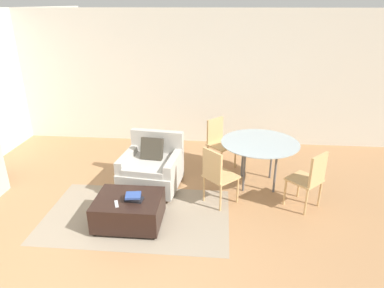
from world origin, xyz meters
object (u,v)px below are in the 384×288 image
armchair (152,168)px  book_stack (134,197)px  dining_table (260,146)px  dining_chair_far_left (219,140)px  dining_chair_near_left (217,173)px  tv_remote_secondary (132,195)px  tv_remote_primary (116,204)px  ottoman (129,210)px  dining_chair_near_right (310,177)px

armchair → book_stack: 1.09m
dining_table → dining_chair_far_left: size_ratio=1.39×
dining_table → dining_chair_near_left: dining_chair_near_left is taller
tv_remote_secondary → dining_chair_far_left: size_ratio=0.16×
armchair → dining_chair_near_left: size_ratio=1.10×
dining_table → tv_remote_primary: bearing=-143.7°
tv_remote_primary → dining_table: size_ratio=0.14×
book_stack → armchair: bearing=88.8°
dining_chair_near_left → dining_chair_far_left: 1.34m
book_stack → dining_table: 2.22m
tv_remote_primary → dining_chair_near_left: size_ratio=0.19×
armchair → dining_table: 1.79m
tv_remote_primary → dining_chair_near_left: (1.29, 0.77, 0.11)m
dining_table → dining_chair_far_left: dining_chair_far_left is taller
tv_remote_secondary → ottoman: bearing=-120.4°
tv_remote_secondary → dining_chair_near_left: size_ratio=0.16×
book_stack → dining_chair_far_left: 2.28m
dining_table → ottoman: bearing=-145.2°
armchair → dining_chair_near_left: (1.07, -0.42, 0.18)m
dining_chair_near_left → tv_remote_secondary: bearing=-154.5°
armchair → dining_table: armchair is taller
ottoman → dining_table: 2.30m
dining_table → dining_chair_near_left: bearing=-135.0°
book_stack → tv_remote_secondary: (-0.05, 0.12, -0.04)m
ottoman → dining_chair_near_left: size_ratio=0.99×
tv_remote_primary → dining_chair_far_left: dining_chair_far_left is taller
armchair → dining_chair_near_left: dining_chair_near_left is taller
book_stack → dining_chair_near_left: (1.09, 0.66, 0.07)m
tv_remote_primary → dining_chair_near_left: 1.51m
dining_chair_near_right → dining_chair_far_left: size_ratio=1.00×
armchair → tv_remote_primary: size_ratio=5.77×
ottoman → dining_chair_near_right: 2.61m
tv_remote_secondary → dining_table: (1.81, 1.21, 0.28)m
book_stack → dining_chair_near_right: 2.52m
ottoman → dining_chair_near_left: bearing=27.5°
book_stack → dining_chair_far_left: bearing=61.4°
tv_remote_primary → dining_table: dining_table is taller
dining_chair_near_left → dining_chair_near_right: same height
tv_remote_primary → tv_remote_secondary: bearing=56.2°
tv_remote_primary → dining_chair_near_right: 2.74m
tv_remote_secondary → dining_chair_near_right: bearing=12.4°
dining_chair_near_left → dining_chair_near_right: size_ratio=1.00×
dining_chair_far_left → tv_remote_primary: bearing=-121.5°
armchair → dining_chair_near_right: bearing=-10.0°
armchair → dining_chair_near_right: size_ratio=1.10×
dining_chair_near_right → armchair: bearing=170.0°
dining_chair_near_left → tv_remote_primary: bearing=-149.1°
tv_remote_secondary → dining_chair_far_left: dining_chair_far_left is taller
tv_remote_primary → dining_chair_near_left: dining_chair_near_left is taller
tv_remote_primary → dining_chair_near_left: bearing=30.9°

